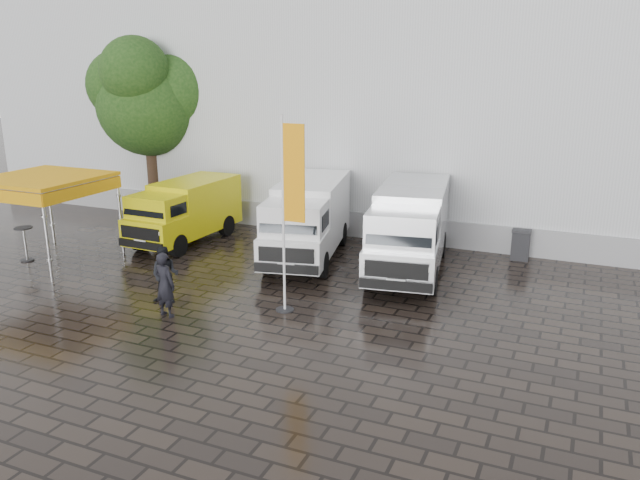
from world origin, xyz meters
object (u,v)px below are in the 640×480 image
at_px(flagpole, 289,205).
at_px(wheelie_bin, 521,245).
at_px(cocktail_table, 25,244).
at_px(person_front, 165,285).
at_px(van_silver, 410,231).
at_px(van_yellow, 185,213).
at_px(van_white, 308,221).
at_px(canopy_tent, 42,181).
at_px(person_tent, 165,275).

relative_size(flagpole, wheelie_bin, 5.06).
xyz_separation_m(flagpole, cocktail_table, (-10.34, 0.47, -2.40)).
bearing_deg(person_front, van_silver, -117.38).
distance_m(van_yellow, cocktail_table, 5.54).
bearing_deg(van_silver, person_front, -137.53).
xyz_separation_m(van_white, canopy_tent, (-7.96, -3.82, 1.46)).
bearing_deg(van_white, canopy_tent, -166.68).
relative_size(van_white, wheelie_bin, 5.77).
height_order(canopy_tent, person_front, canopy_tent).
relative_size(van_yellow, person_tent, 3.02).
relative_size(van_yellow, canopy_tent, 1.42).
xyz_separation_m(van_yellow, wheelie_bin, (11.85, 2.86, -0.62)).
bearing_deg(van_white, person_tent, -122.04).
xyz_separation_m(van_white, van_silver, (3.61, 0.00, 0.04)).
bearing_deg(van_yellow, van_white, 2.40).
bearing_deg(wheelie_bin, person_front, -134.80).
relative_size(van_yellow, wheelie_bin, 4.72).
bearing_deg(flagpole, van_yellow, 145.58).
height_order(van_yellow, wheelie_bin, van_yellow).
distance_m(van_yellow, person_front, 7.19).
distance_m(van_white, cocktail_table, 9.71).
xyz_separation_m(flagpole, person_front, (-2.93, -1.61, -2.10)).
height_order(wheelie_bin, person_tent, person_tent).
height_order(van_yellow, canopy_tent, canopy_tent).
bearing_deg(cocktail_table, van_white, 25.43).
distance_m(van_white, person_front, 6.39).
xyz_separation_m(flagpole, person_tent, (-3.54, -0.79, -2.17)).
bearing_deg(person_tent, canopy_tent, 145.34).
xyz_separation_m(van_white, wheelie_bin, (6.81, 2.79, -0.79)).
distance_m(van_yellow, van_white, 5.05).
distance_m(van_white, person_tent, 5.78).
relative_size(wheelie_bin, person_tent, 0.64).
bearing_deg(person_tent, wheelie_bin, 23.36).
bearing_deg(van_white, person_front, -114.40).
height_order(van_silver, canopy_tent, canopy_tent).
bearing_deg(canopy_tent, van_yellow, 52.06).
height_order(flagpole, person_front, flagpole).
bearing_deg(wheelie_bin, van_yellow, -169.15).
bearing_deg(cocktail_table, person_front, -15.64).
relative_size(van_white, flagpole, 1.14).
height_order(van_silver, person_front, van_silver).
bearing_deg(flagpole, van_silver, 66.51).
bearing_deg(cocktail_table, van_yellow, 47.81).
xyz_separation_m(person_front, person_tent, (-0.61, 0.82, -0.07)).
bearing_deg(cocktail_table, van_silver, 18.61).
height_order(canopy_tent, flagpole, flagpole).
relative_size(flagpole, person_front, 2.98).
height_order(van_yellow, flagpole, flagpole).
height_order(flagpole, person_tent, flagpole).
distance_m(wheelie_bin, person_tent, 12.00).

